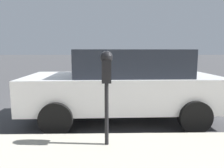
% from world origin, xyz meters
% --- Properties ---
extents(ground_plane, '(220.00, 220.00, 0.00)m').
position_xyz_m(ground_plane, '(0.00, 0.00, 0.00)').
color(ground_plane, '#424244').
extents(parking_meter, '(0.21, 0.19, 1.44)m').
position_xyz_m(parking_meter, '(-2.65, 0.41, 1.24)').
color(parking_meter, black).
rests_on(parking_meter, sidewalk).
extents(car_white, '(2.24, 4.35, 1.62)m').
position_xyz_m(car_white, '(-0.88, 0.00, 0.84)').
color(car_white, silver).
rests_on(car_white, ground_plane).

